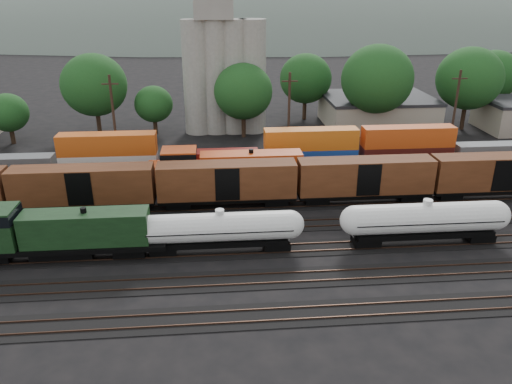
{
  "coord_description": "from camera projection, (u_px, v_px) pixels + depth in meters",
  "views": [
    {
      "loc": [
        1.61,
        -45.69,
        23.0
      ],
      "look_at": [
        5.68,
        2.0,
        3.0
      ],
      "focal_mm": 35.0,
      "sensor_mm": 36.0,
      "label": 1
    }
  ],
  "objects": [
    {
      "name": "ground",
      "position": [
        202.0,
        229.0,
        50.75
      ],
      "size": [
        600.0,
        600.0,
        0.0
      ],
      "primitive_type": "plane",
      "color": "black"
    },
    {
      "name": "tracks",
      "position": [
        202.0,
        228.0,
        50.73
      ],
      "size": [
        180.0,
        33.2,
        0.2
      ],
      "color": "black",
      "rests_on": "ground"
    },
    {
      "name": "green_locomotive",
      "position": [
        49.0,
        232.0,
        44.04
      ],
      "size": [
        18.43,
        3.25,
        4.88
      ],
      "color": "black",
      "rests_on": "ground"
    },
    {
      "name": "tank_car_a",
      "position": [
        220.0,
        229.0,
        45.36
      ],
      "size": [
        15.43,
        2.76,
        4.04
      ],
      "color": "white",
      "rests_on": "ground"
    },
    {
      "name": "tank_car_b",
      "position": [
        425.0,
        220.0,
        46.82
      ],
      "size": [
        16.37,
        2.93,
        4.29
      ],
      "color": "white",
      "rests_on": "ground"
    },
    {
      "name": "orange_locomotive",
      "position": [
        223.0,
        168.0,
        59.03
      ],
      "size": [
        20.05,
        3.34,
        5.01
      ],
      "color": "black",
      "rests_on": "ground"
    },
    {
      "name": "boxcar_string",
      "position": [
        297.0,
        179.0,
        54.96
      ],
      "size": [
        153.6,
        2.9,
        4.2
      ],
      "color": "black",
      "rests_on": "ground"
    },
    {
      "name": "container_wall",
      "position": [
        280.0,
        153.0,
        64.21
      ],
      "size": [
        178.4,
        2.6,
        5.8
      ],
      "color": "black",
      "rests_on": "ground"
    },
    {
      "name": "grain_silo",
      "position": [
        223.0,
        63.0,
        79.76
      ],
      "size": [
        13.4,
        5.0,
        29.0
      ],
      "color": "gray",
      "rests_on": "ground"
    },
    {
      "name": "industrial_sheds",
      "position": [
        245.0,
        117.0,
        82.69
      ],
      "size": [
        119.38,
        17.26,
        5.1
      ],
      "color": "#9E937F",
      "rests_on": "ground"
    },
    {
      "name": "tree_band",
      "position": [
        248.0,
        83.0,
        81.71
      ],
      "size": [
        165.42,
        21.42,
        14.5
      ],
      "color": "black",
      "rests_on": "ground"
    },
    {
      "name": "utility_poles",
      "position": [
        203.0,
        116.0,
        68.58
      ],
      "size": [
        122.2,
        0.36,
        12.0
      ],
      "color": "black",
      "rests_on": "ground"
    },
    {
      "name": "distant_hills",
      "position": [
        250.0,
        62.0,
        299.58
      ],
      "size": [
        860.0,
        286.0,
        130.0
      ],
      "color": "#59665B",
      "rests_on": "ground"
    }
  ]
}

